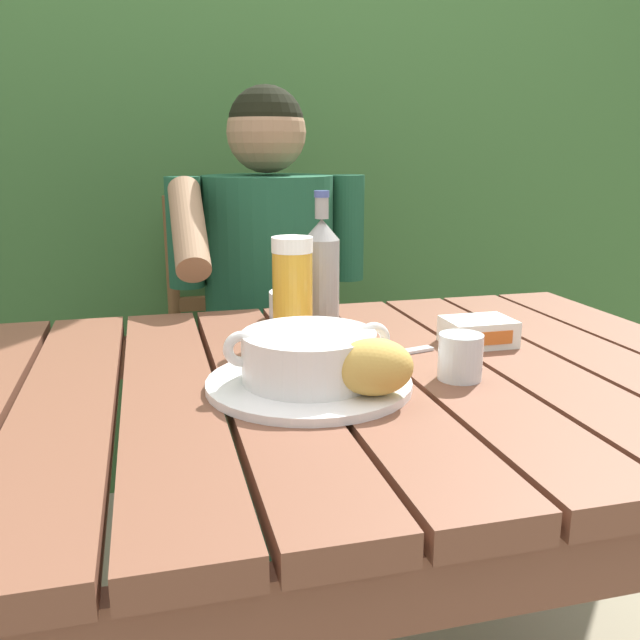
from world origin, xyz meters
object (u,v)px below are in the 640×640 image
(person_eating, at_px, (270,298))
(beer_bottle, at_px, (322,271))
(diner_bowl, at_px, (302,305))
(soup_bowl, at_px, (309,355))
(bread_roll, at_px, (374,367))
(water_glass_small, at_px, (460,357))
(butter_tub, at_px, (478,332))
(chair_near_diner, at_px, (260,365))
(serving_plate, at_px, (309,383))
(table_knife, at_px, (378,356))
(beer_glass, at_px, (293,289))

(person_eating, distance_m, beer_bottle, 0.44)
(diner_bowl, bearing_deg, soup_bowl, -101.51)
(person_eating, bearing_deg, bread_roll, -90.72)
(bread_roll, distance_m, diner_bowl, 0.48)
(water_glass_small, bearing_deg, person_eating, 100.71)
(soup_bowl, relative_size, butter_tub, 2.08)
(chair_near_diner, height_order, serving_plate, chair_near_diner)
(water_glass_small, bearing_deg, diner_bowl, 108.52)
(table_knife, bearing_deg, beer_glass, 128.72)
(serving_plate, relative_size, butter_tub, 2.53)
(person_eating, distance_m, bread_roll, 0.81)
(serving_plate, xyz_separation_m, diner_bowl, (0.08, 0.40, 0.02))
(beer_glass, bearing_deg, serving_plate, -96.98)
(beer_glass, relative_size, diner_bowl, 1.35)
(beer_glass, xyz_separation_m, butter_tub, (0.30, -0.10, -0.07))
(beer_glass, bearing_deg, table_knife, -51.28)
(person_eating, bearing_deg, soup_bowl, -96.07)
(diner_bowl, bearing_deg, water_glass_small, -71.48)
(serving_plate, bearing_deg, soup_bowl, -153.43)
(chair_near_diner, xyz_separation_m, water_glass_small, (0.14, -0.95, 0.30))
(soup_bowl, height_order, table_knife, soup_bowl)
(beer_bottle, height_order, table_knife, beer_bottle)
(chair_near_diner, xyz_separation_m, bread_roll, (-0.01, -1.01, 0.32))
(serving_plate, xyz_separation_m, table_knife, (0.14, 0.10, -0.00))
(bread_roll, bearing_deg, water_glass_small, 21.35)
(diner_bowl, bearing_deg, beer_glass, -108.23)
(soup_bowl, bearing_deg, butter_tub, 22.48)
(serving_plate, height_order, soup_bowl, soup_bowl)
(bread_roll, relative_size, beer_bottle, 0.47)
(butter_tub, relative_size, table_knife, 0.67)
(serving_plate, xyz_separation_m, beer_bottle, (0.10, 0.32, 0.10))
(soup_bowl, bearing_deg, serving_plate, 26.57)
(table_knife, bearing_deg, water_glass_small, -56.76)
(soup_bowl, height_order, diner_bowl, soup_bowl)
(butter_tub, bearing_deg, diner_bowl, 133.72)
(bread_roll, relative_size, diner_bowl, 0.88)
(water_glass_small, bearing_deg, butter_tub, 54.88)
(person_eating, xyz_separation_m, bread_roll, (-0.01, -0.81, 0.08))
(beer_bottle, bearing_deg, bread_roll, -94.88)
(beer_glass, height_order, diner_bowl, beer_glass)
(beer_glass, bearing_deg, butter_tub, -19.21)
(bread_roll, distance_m, beer_glass, 0.32)
(beer_bottle, distance_m, water_glass_small, 0.37)
(water_glass_small, relative_size, diner_bowl, 0.50)
(butter_tub, bearing_deg, serving_plate, -157.52)
(beer_glass, distance_m, beer_bottle, 0.11)
(soup_bowl, height_order, beer_glass, beer_glass)
(water_glass_small, distance_m, table_knife, 0.15)
(serving_plate, height_order, butter_tub, butter_tub)
(bread_roll, height_order, butter_tub, bread_roll)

